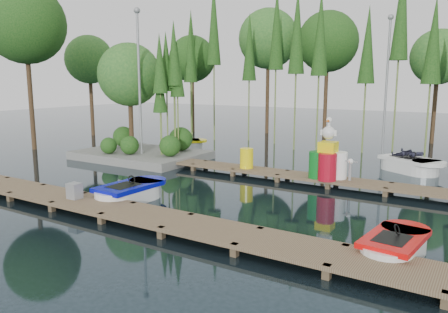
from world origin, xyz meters
The scene contains 15 objects.
ground_plane centered at (0.00, 0.00, 0.00)m, with size 90.00×90.00×0.00m, color #1C2C34.
near_dock centered at (0.00, -4.50, 0.23)m, with size 18.00×1.50×0.50m.
far_dock centered at (1.00, 2.50, 0.23)m, with size 15.00×1.20×0.50m.
island centered at (-6.30, 3.29, 3.18)m, with size 6.20×4.20×6.75m.
tree_screen centered at (-2.04, 10.60, 6.12)m, with size 34.42×18.53×10.31m.
lamp_island centered at (-5.50, 2.50, 4.26)m, with size 0.30×0.30×7.25m.
lamp_rear centered at (4.00, 11.00, 4.26)m, with size 0.30×0.30×7.25m.
boat_blue centered at (-0.94, -3.02, 0.27)m, with size 1.34×2.79×0.92m.
boat_red centered at (7.38, -3.27, 0.24)m, with size 1.37×2.55×0.82m.
boat_yellow_far centered at (-6.09, 6.61, 0.27)m, with size 2.68×2.57×1.28m.
boat_white_far centered at (6.09, 6.75, 0.32)m, with size 3.24×2.68×1.41m.
utility_cabinet centered at (-1.86, -4.50, 0.54)m, with size 0.40×0.34×0.49m, color gray.
yellow_barrel centered at (0.36, 2.50, 0.71)m, with size 0.55×0.55×0.83m, color yellow.
drum_cluster centered at (3.89, 2.34, 0.97)m, with size 1.33×1.22×2.30m.
seagull_post centered at (4.69, 2.50, 0.85)m, with size 0.51×0.27×0.81m.
Camera 1 is at (9.05, -13.18, 3.95)m, focal length 35.00 mm.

